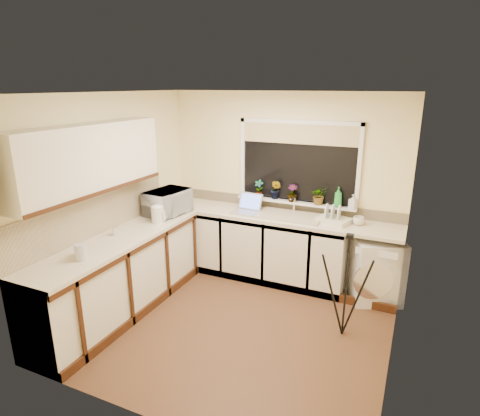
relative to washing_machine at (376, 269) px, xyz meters
name	(u,v)px	position (x,y,z in m)	size (l,w,h in m)	color
floor	(236,323)	(-1.32, -1.18, -0.39)	(3.20, 3.20, 0.00)	#553222
ceiling	(236,93)	(-1.32, -1.18, 2.06)	(3.20, 3.20, 0.00)	white
wall_back	(283,186)	(-1.32, 0.32, 0.84)	(3.20, 3.20, 0.00)	#FBE7A7
wall_front	(146,280)	(-1.32, -2.68, 0.84)	(3.20, 3.20, 0.00)	#FBE7A7
wall_left	(113,200)	(-2.92, -1.18, 0.84)	(3.00, 3.00, 0.00)	#FBE7A7
wall_right	(404,242)	(0.28, -1.18, 0.84)	(3.00, 3.00, 0.00)	#FBE7A7
base_cabinet_back	(252,245)	(-1.64, 0.02, 0.04)	(2.55, 0.60, 0.86)	silver
base_cabinet_left	(122,277)	(-2.62, -1.48, 0.04)	(0.54, 2.40, 0.86)	silver
worktop_back	(275,216)	(-1.32, 0.02, 0.49)	(3.20, 0.60, 0.04)	beige
worktop_left	(118,240)	(-2.62, -1.48, 0.49)	(0.60, 2.40, 0.04)	beige
upper_cabinet	(90,159)	(-2.76, -1.63, 1.41)	(0.28, 1.90, 0.70)	silver
splashback_left	(96,216)	(-2.90, -1.48, 0.74)	(0.02, 2.40, 0.45)	beige
splashback_back	(282,204)	(-1.32, 0.30, 0.58)	(3.20, 0.02, 0.14)	beige
window_glass	(298,163)	(-1.12, 0.30, 1.16)	(1.50, 0.02, 1.00)	black
window_blind	(299,134)	(-1.12, 0.28, 1.54)	(1.50, 0.02, 0.25)	tan
windowsill	(295,202)	(-1.12, 0.25, 0.65)	(1.60, 0.14, 0.03)	white
sink	(290,216)	(-1.12, 0.02, 0.52)	(0.82, 0.46, 0.03)	tan
faucet	(294,204)	(-1.12, 0.20, 0.63)	(0.03, 0.03, 0.24)	silver
washing_machine	(376,269)	(0.00, 0.00, 0.00)	(0.55, 0.53, 0.78)	silver
laptop	(247,207)	(-1.70, 0.00, 0.57)	(0.35, 0.36, 0.23)	#9E9EA6
kettle	(158,215)	(-2.53, -0.86, 0.61)	(0.15, 0.15, 0.20)	silver
dish_rack	(334,220)	(-0.55, 0.04, 0.54)	(0.38, 0.29, 0.06)	beige
tripod	(346,286)	(-0.21, -0.91, 0.17)	(0.55, 0.55, 1.12)	black
glass_jug	(81,252)	(-2.55, -2.08, 0.59)	(0.11, 0.11, 0.16)	#B6B9C1
steel_jar	(115,231)	(-2.71, -1.42, 0.56)	(0.07, 0.07, 0.10)	silver
microwave	(168,202)	(-2.61, -0.52, 0.67)	(0.58, 0.39, 0.32)	silver
plant_a	(259,188)	(-1.63, 0.24, 0.78)	(0.13, 0.09, 0.24)	#999999
plant_b	(276,190)	(-1.39, 0.24, 0.79)	(0.14, 0.11, 0.26)	#999999
plant_c	(292,193)	(-1.15, 0.22, 0.77)	(0.13, 0.13, 0.23)	#999999
plant_d	(319,195)	(-0.79, 0.22, 0.78)	(0.21, 0.19, 0.24)	#999999
soap_bottle_green	(338,197)	(-0.56, 0.21, 0.79)	(0.10, 0.10, 0.25)	green
soap_bottle_clear	(353,201)	(-0.37, 0.22, 0.75)	(0.08, 0.08, 0.18)	#999999
cup_back	(358,221)	(-0.27, 0.06, 0.56)	(0.13, 0.13, 0.10)	silver
cup_left	(79,251)	(-2.64, -2.01, 0.56)	(0.10, 0.10, 0.09)	beige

